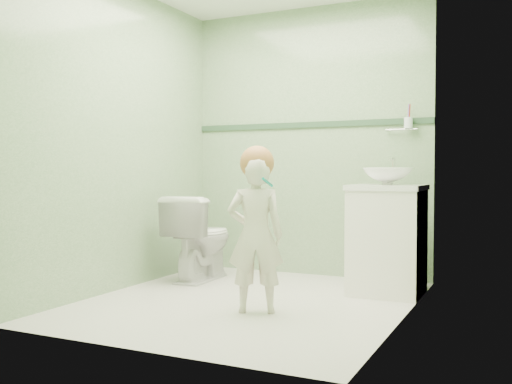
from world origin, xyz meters
The scene contains 12 objects.
ground centered at (0.00, 0.00, 0.00)m, with size 2.50×2.50×0.00m, color beige.
room_shell centered at (0.00, 0.00, 1.20)m, with size 2.50×2.54×2.40m.
trim_stripe centered at (0.00, 1.24, 1.35)m, with size 2.20×0.02×0.05m, color #2D4B32.
vanity centered at (0.84, 0.70, 0.40)m, with size 0.52×0.50×0.80m, color white.
counter centered at (0.84, 0.70, 0.81)m, with size 0.54×0.52×0.04m, color white.
basin centered at (0.84, 0.70, 0.89)m, with size 0.37×0.37×0.13m, color white.
faucet centered at (0.84, 0.89, 0.97)m, with size 0.03×0.13×0.18m.
cup_holder centered at (0.89, 1.18, 1.33)m, with size 0.26×0.07×0.21m.
toilet centered at (-0.74, 0.59, 0.36)m, with size 0.41×0.71×0.73m, color white.
toddler centered at (0.18, -0.25, 0.51)m, with size 0.37×0.25×1.02m, color beige.
hair_cap centered at (0.18, -0.22, 0.99)m, with size 0.23×0.23×0.23m, color #AD6E3A.
teal_toothbrush centered at (0.30, -0.33, 0.87)m, with size 0.10×0.14×0.08m.
Camera 1 is at (1.81, -3.67, 0.93)m, focal length 40.61 mm.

